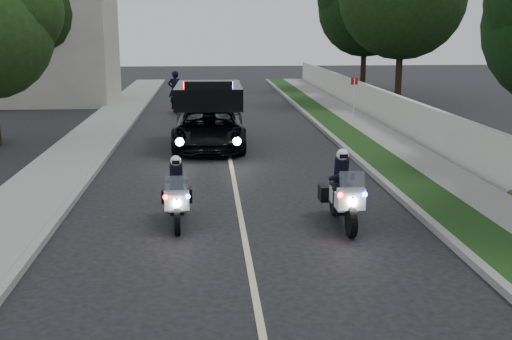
% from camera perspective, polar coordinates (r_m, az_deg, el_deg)
% --- Properties ---
extents(ground, '(120.00, 120.00, 0.00)m').
position_cam_1_polar(ground, '(11.89, -0.62, -8.30)').
color(ground, black).
rests_on(ground, ground).
extents(curb_right, '(0.20, 60.00, 0.15)m').
position_cam_1_polar(curb_right, '(22.03, 8.32, 1.63)').
color(curb_right, gray).
rests_on(curb_right, ground).
extents(grass_verge, '(1.20, 60.00, 0.16)m').
position_cam_1_polar(grass_verge, '(22.19, 10.09, 1.66)').
color(grass_verge, '#193814').
rests_on(grass_verge, ground).
extents(sidewalk_right, '(1.40, 60.00, 0.16)m').
position_cam_1_polar(sidewalk_right, '(22.55, 13.29, 1.69)').
color(sidewalk_right, gray).
rests_on(sidewalk_right, ground).
extents(property_wall, '(0.22, 60.00, 1.50)m').
position_cam_1_polar(property_wall, '(22.76, 15.78, 3.37)').
color(property_wall, beige).
rests_on(property_wall, ground).
extents(curb_left, '(0.20, 60.00, 0.15)m').
position_cam_1_polar(curb_left, '(21.75, -13.26, 1.28)').
color(curb_left, gray).
rests_on(curb_left, ground).
extents(sidewalk_left, '(2.00, 60.00, 0.16)m').
position_cam_1_polar(sidewalk_left, '(21.95, -16.10, 1.23)').
color(sidewalk_left, gray).
rests_on(sidewalk_left, ground).
extents(building_far, '(8.00, 6.00, 7.00)m').
position_cam_1_polar(building_far, '(38.23, -18.82, 10.93)').
color(building_far, '#A8A396').
rests_on(building_far, ground).
extents(lane_marking, '(0.12, 50.00, 0.01)m').
position_cam_1_polar(lane_marking, '(21.52, -2.40, 1.30)').
color(lane_marking, '#BFB78C').
rests_on(lane_marking, ground).
extents(police_moto_left, '(0.71, 1.82, 1.52)m').
position_cam_1_polar(police_moto_left, '(14.26, -7.04, -4.77)').
color(police_moto_left, silver).
rests_on(police_moto_left, ground).
extents(police_moto_right, '(0.71, 1.98, 1.68)m').
position_cam_1_polar(police_moto_right, '(14.21, 7.70, -4.86)').
color(police_moto_right, silver).
rests_on(police_moto_right, ground).
extents(police_suv, '(2.57, 5.44, 2.63)m').
position_cam_1_polar(police_suv, '(23.07, -4.18, 2.05)').
color(police_suv, black).
rests_on(police_suv, ground).
extents(bicycle, '(0.78, 1.73, 0.87)m').
position_cam_1_polar(bicycle, '(32.50, -7.20, 5.10)').
color(bicycle, black).
rests_on(bicycle, ground).
extents(cyclist, '(0.74, 0.54, 1.91)m').
position_cam_1_polar(cyclist, '(32.50, -7.20, 5.10)').
color(cyclist, black).
rests_on(cyclist, ground).
extents(sign_post, '(0.33, 0.33, 2.05)m').
position_cam_1_polar(sign_post, '(29.82, 8.68, 4.37)').
color(sign_post, '#B70D13').
rests_on(sign_post, ground).
extents(tree_right_d, '(8.83, 8.83, 11.44)m').
position_cam_1_polar(tree_right_d, '(36.54, 12.53, 5.74)').
color(tree_right_d, '#193612').
rests_on(tree_right_d, ground).
extents(tree_right_e, '(7.71, 7.71, 10.48)m').
position_cam_1_polar(tree_right_e, '(44.27, 9.50, 7.04)').
color(tree_right_e, black).
rests_on(tree_right_e, ground).
extents(tree_left_far, '(6.74, 6.74, 9.49)m').
position_cam_1_polar(tree_left_far, '(37.36, -18.05, 5.56)').
color(tree_left_far, black).
rests_on(tree_left_far, ground).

